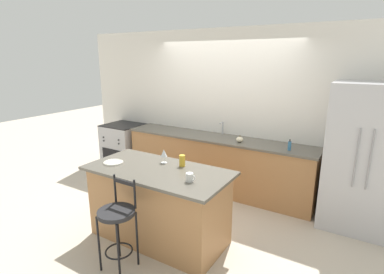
# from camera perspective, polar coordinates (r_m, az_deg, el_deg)

# --- Properties ---
(ground_plane) EXTENTS (18.00, 18.00, 0.00)m
(ground_plane) POSITION_cam_1_polar(r_m,az_deg,el_deg) (5.07, 2.70, -11.17)
(ground_plane) COLOR beige
(wall_back) EXTENTS (6.00, 0.07, 2.70)m
(wall_back) POSITION_cam_1_polar(r_m,az_deg,el_deg) (5.23, 6.42, 5.18)
(wall_back) COLOR silver
(wall_back) RESTS_ON ground_plane
(back_counter) EXTENTS (3.31, 0.65, 0.94)m
(back_counter) POSITION_cam_1_polar(r_m,az_deg,el_deg) (5.18, 4.70, -4.95)
(back_counter) COLOR #A87547
(back_counter) RESTS_ON ground_plane
(sink_faucet) EXTENTS (0.02, 0.13, 0.22)m
(sink_faucet) POSITION_cam_1_polar(r_m,az_deg,el_deg) (5.18, 5.80, 1.99)
(sink_faucet) COLOR #ADAFB5
(sink_faucet) RESTS_ON back_counter
(kitchen_island) EXTENTS (1.77, 0.88, 0.93)m
(kitchen_island) POSITION_cam_1_polar(r_m,az_deg,el_deg) (3.82, -6.36, -12.58)
(kitchen_island) COLOR #A87547
(kitchen_island) RESTS_ON ground_plane
(refrigerator) EXTENTS (0.89, 0.77, 1.93)m
(refrigerator) POSITION_cam_1_polar(r_m,az_deg,el_deg) (4.47, 29.83, -3.49)
(refrigerator) COLOR #BCBCC1
(refrigerator) RESTS_ON ground_plane
(oven_range) EXTENTS (0.72, 0.71, 0.92)m
(oven_range) POSITION_cam_1_polar(r_m,az_deg,el_deg) (6.30, -12.75, -1.74)
(oven_range) COLOR #B7B7BC
(oven_range) RESTS_ON ground_plane
(bar_stool_near) EXTENTS (0.39, 0.39, 1.01)m
(bar_stool_near) POSITION_cam_1_polar(r_m,az_deg,el_deg) (3.36, -14.02, -15.31)
(bar_stool_near) COLOR black
(bar_stool_near) RESTS_ON ground_plane
(dinner_plate) EXTENTS (0.25, 0.25, 0.02)m
(dinner_plate) POSITION_cam_1_polar(r_m,az_deg,el_deg) (3.94, -14.76, -4.67)
(dinner_plate) COLOR beige
(dinner_plate) RESTS_ON kitchen_island
(wine_glass) EXTENTS (0.08, 0.08, 0.18)m
(wine_glass) POSITION_cam_1_polar(r_m,az_deg,el_deg) (3.79, -5.37, -3.11)
(wine_glass) COLOR white
(wine_glass) RESTS_ON kitchen_island
(coffee_mug) EXTENTS (0.11, 0.08, 0.10)m
(coffee_mug) POSITION_cam_1_polar(r_m,az_deg,el_deg) (3.25, -0.42, -7.69)
(coffee_mug) COLOR white
(coffee_mug) RESTS_ON kitchen_island
(tumbler_cup) EXTENTS (0.07, 0.07, 0.14)m
(tumbler_cup) POSITION_cam_1_polar(r_m,az_deg,el_deg) (3.68, -1.89, -4.52)
(tumbler_cup) COLOR gold
(tumbler_cup) RESTS_ON kitchen_island
(pumpkin_decoration) EXTENTS (0.11, 0.11, 0.11)m
(pumpkin_decoration) POSITION_cam_1_polar(r_m,az_deg,el_deg) (4.75, 9.08, -0.47)
(pumpkin_decoration) COLOR beige
(pumpkin_decoration) RESTS_ON back_counter
(soap_bottle) EXTENTS (0.05, 0.05, 0.16)m
(soap_bottle) POSITION_cam_1_polar(r_m,az_deg,el_deg) (4.51, 18.08, -1.58)
(soap_bottle) COLOR teal
(soap_bottle) RESTS_ON back_counter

